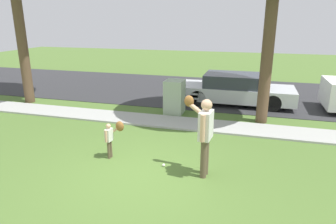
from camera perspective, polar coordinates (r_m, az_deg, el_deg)
The scene contains 8 objects.
ground_plane at distance 10.09m, azimuth 2.01°, elevation -2.40°, with size 48.00×48.00×0.00m, color #4C6B2D.
sidewalk_strip at distance 10.17m, azimuth 2.15°, elevation -2.06°, with size 36.00×1.20×0.06m, color #A3A39E.
road_surface at distance 14.90m, azimuth 6.79°, elevation 3.98°, with size 36.00×6.80×0.02m, color #2D2D30.
person_adult at distance 6.58m, azimuth 6.82°, elevation -3.34°, with size 0.70×0.71×1.77m.
person_child at distance 7.65m, azimuth -10.42°, elevation -4.13°, with size 0.45×0.35×0.97m.
baseball at distance 7.32m, azimuth -0.83°, elevation -10.01°, with size 0.07×0.07×0.07m, color white.
utility_cabinet at distance 11.17m, azimuth 1.23°, elevation 2.89°, with size 0.67×0.75×1.25m, color #9EB293.
parked_sedan_silver at distance 12.73m, azimuth 12.70°, elevation 4.24°, with size 4.60×1.80×1.23m.
Camera 1 is at (2.28, -5.73, 3.38)m, focal length 32.27 mm.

